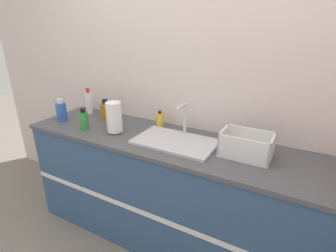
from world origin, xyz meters
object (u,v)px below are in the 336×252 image
object	(u,v)px
dish_rack	(246,147)
bottle_white_spray	(89,102)
bottle_green	(84,120)
bottle_blue	(61,111)
bottle_amber	(106,110)
paper_towel_roll	(114,117)
sink	(176,140)
soap_dispenser	(160,120)

from	to	relation	value
dish_rack	bottle_white_spray	xyz separation A→B (m)	(-1.50, 0.15, 0.05)
bottle_green	bottle_blue	size ratio (longest dim) A/B	0.89
bottle_amber	bottle_blue	xyz separation A→B (m)	(-0.30, -0.22, 0.01)
paper_towel_roll	bottle_white_spray	world-z (taller)	paper_towel_roll
dish_rack	bottle_green	xyz separation A→B (m)	(-1.24, -0.17, 0.02)
bottle_amber	bottle_green	xyz separation A→B (m)	(0.02, -0.28, -0.00)
sink	dish_rack	xyz separation A→B (m)	(0.48, 0.04, 0.04)
bottle_amber	soap_dispenser	bearing A→B (deg)	6.47
bottle_white_spray	bottle_amber	bearing A→B (deg)	-10.42
bottle_amber	bottle_green	world-z (taller)	bottle_amber
sink	soap_dispenser	xyz separation A→B (m)	(-0.25, 0.21, 0.04)
paper_towel_roll	dish_rack	bearing A→B (deg)	5.98
dish_rack	sink	bearing A→B (deg)	-175.01
paper_towel_roll	bottle_blue	world-z (taller)	paper_towel_roll
bottle_blue	soap_dispenser	bearing A→B (deg)	18.84
paper_towel_roll	bottle_amber	size ratio (longest dim) A/B	1.37
paper_towel_roll	bottle_white_spray	distance (m)	0.58
sink	bottle_green	world-z (taller)	sink
paper_towel_roll	bottle_amber	world-z (taller)	paper_towel_roll
dish_rack	bottle_amber	size ratio (longest dim) A/B	1.77
paper_towel_roll	bottle_green	distance (m)	0.27
dish_rack	bottle_blue	xyz separation A→B (m)	(-1.57, -0.11, 0.03)
bottle_blue	dish_rack	bearing A→B (deg)	4.19
bottle_green	bottle_blue	distance (m)	0.33
soap_dispenser	bottle_amber	bearing A→B (deg)	-173.53
bottle_green	soap_dispenser	distance (m)	0.61
bottle_green	soap_dispenser	world-z (taller)	bottle_green
bottle_white_spray	soap_dispenser	bearing A→B (deg)	1.17
dish_rack	bottle_amber	world-z (taller)	bottle_amber
dish_rack	bottle_white_spray	size ratio (longest dim) A/B	1.31
paper_towel_roll	dish_rack	xyz separation A→B (m)	(0.99, 0.10, -0.06)
dish_rack	bottle_white_spray	world-z (taller)	bottle_white_spray
dish_rack	bottle_green	bearing A→B (deg)	-172.28
bottle_white_spray	soap_dispenser	world-z (taller)	bottle_white_spray
sink	soap_dispenser	size ratio (longest dim) A/B	4.19
bottle_amber	paper_towel_roll	bearing A→B (deg)	-37.18
bottle_amber	soap_dispenser	distance (m)	0.53
bottle_white_spray	soap_dispenser	size ratio (longest dim) A/B	1.75
dish_rack	bottle_blue	world-z (taller)	bottle_blue
paper_towel_roll	soap_dispenser	xyz separation A→B (m)	(0.25, 0.27, -0.06)
bottle_blue	soap_dispenser	xyz separation A→B (m)	(0.83, 0.28, -0.03)
bottle_blue	bottle_green	bearing A→B (deg)	-9.55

